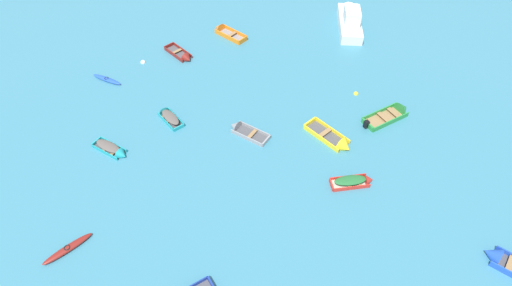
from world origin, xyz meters
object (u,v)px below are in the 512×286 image
kayak_maroon_near_left (68,249)px  rowboat_maroon_back_row_left (184,56)px  rowboat_grey_cluster_outer (241,129)px  rowboat_turquoise_far_left (114,150)px  motor_launch_white_far_back (350,19)px  rowboat_orange_outer_right (224,31)px  mooring_buoy_outer_edge (356,94)px  rowboat_blue_foreground_center (506,263)px  mooring_buoy_near_foreground (143,62)px  rowboat_red_back_row_right (357,181)px  kayak_blue_distant_center (107,79)px  rowboat_turquoise_midfield_right (168,115)px  rowboat_yellow_cluster_inner (337,142)px  rowboat_green_far_right (395,113)px

kayak_maroon_near_left → rowboat_maroon_back_row_left: bearing=73.3°
rowboat_grey_cluster_outer → rowboat_turquoise_far_left: bearing=-169.7°
motor_launch_white_far_back → rowboat_orange_outer_right: (-12.08, -0.69, -0.53)m
rowboat_grey_cluster_outer → mooring_buoy_outer_edge: bearing=21.3°
mooring_buoy_outer_edge → rowboat_orange_outer_right: bearing=137.9°
rowboat_blue_foreground_center → mooring_buoy_near_foreground: bearing=138.2°
rowboat_red_back_row_right → kayak_blue_distant_center: bearing=147.1°
mooring_buoy_near_foreground → mooring_buoy_outer_edge: size_ratio=1.08×
rowboat_grey_cluster_outer → rowboat_turquoise_far_left: 9.15m
rowboat_red_back_row_right → mooring_buoy_outer_edge: size_ratio=7.23×
rowboat_grey_cluster_outer → mooring_buoy_near_foreground: 12.19m
mooring_buoy_outer_edge → kayak_blue_distant_center: bearing=171.9°
rowboat_turquoise_far_left → rowboat_turquoise_midfield_right: bearing=44.1°
kayak_blue_distant_center → rowboat_yellow_cluster_inner: (17.83, -8.29, 0.05)m
rowboat_blue_foreground_center → mooring_buoy_near_foreground: rowboat_blue_foreground_center is taller
rowboat_turquoise_far_left → kayak_maroon_near_left: rowboat_turquoise_far_left is taller
kayak_maroon_near_left → rowboat_blue_foreground_center: size_ratio=0.67×
rowboat_red_back_row_right → rowboat_orange_outer_right: (-8.60, 18.55, -0.05)m
rowboat_red_back_row_right → mooring_buoy_outer_edge: bearing=77.7°
rowboat_maroon_back_row_left → kayak_maroon_near_left: bearing=-106.7°
kayak_blue_distant_center → rowboat_turquoise_far_left: 8.42m
rowboat_green_far_right → kayak_blue_distant_center: bearing=166.5°
rowboat_turquoise_midfield_right → rowboat_green_far_right: bearing=-2.2°
kayak_blue_distant_center → rowboat_grey_cluster_outer: (10.96, -6.55, 0.02)m
rowboat_maroon_back_row_left → motor_launch_white_far_back: (15.69, 4.49, 0.57)m
rowboat_yellow_cluster_inner → rowboat_turquoise_far_left: 15.86m
rowboat_red_back_row_right → mooring_buoy_near_foreground: (-15.73, 14.29, -0.24)m
rowboat_grey_cluster_outer → rowboat_red_back_row_right: (7.45, -5.35, 0.10)m
kayak_blue_distant_center → motor_launch_white_far_back: 23.10m
rowboat_grey_cluster_outer → kayak_maroon_near_left: 13.90m
rowboat_turquoise_midfield_right → rowboat_orange_outer_right: bearing=69.2°
rowboat_turquoise_midfield_right → rowboat_blue_foreground_center: (20.15, -13.33, -0.03)m
rowboat_blue_foreground_center → rowboat_orange_outer_right: 29.39m
rowboat_green_far_right → rowboat_maroon_back_row_left: bearing=153.4°
rowboat_turquoise_midfield_right → rowboat_orange_outer_right: 12.26m
kayak_blue_distant_center → rowboat_yellow_cluster_inner: 19.66m
rowboat_turquoise_midfield_right → mooring_buoy_near_foreground: rowboat_turquoise_midfield_right is taller
rowboat_orange_outer_right → mooring_buoy_near_foreground: rowboat_orange_outer_right is taller
rowboat_red_back_row_right → motor_launch_white_far_back: size_ratio=0.42×
rowboat_turquoise_midfield_right → rowboat_turquoise_far_left: bearing=-135.9°
rowboat_turquoise_midfield_right → rowboat_red_back_row_right: (12.96, -7.09, 0.02)m
rowboat_grey_cluster_outer → mooring_buoy_outer_edge: rowboat_grey_cluster_outer is taller
rowboat_green_far_right → rowboat_yellow_cluster_inner: bearing=-150.3°
rowboat_yellow_cluster_inner → rowboat_green_far_right: 5.71m
kayak_blue_distant_center → rowboat_turquoise_midfield_right: bearing=-41.4°
mooring_buoy_outer_edge → rowboat_green_far_right: bearing=-47.0°
rowboat_turquoise_midfield_right → rowboat_grey_cluster_outer: rowboat_grey_cluster_outer is taller
rowboat_orange_outer_right → rowboat_turquoise_midfield_right: bearing=-110.8°
rowboat_turquoise_far_left → rowboat_orange_outer_right: 16.79m
rowboat_orange_outer_right → rowboat_red_back_row_right: bearing=-65.1°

